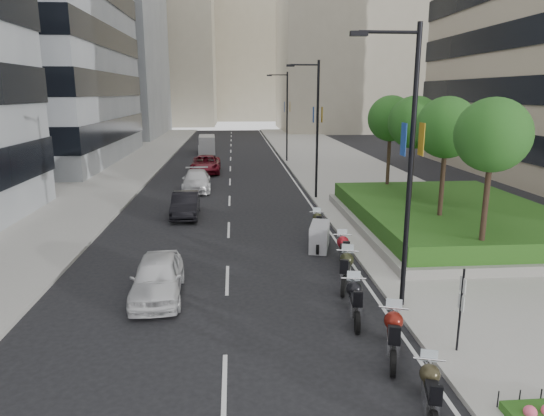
{
  "coord_description": "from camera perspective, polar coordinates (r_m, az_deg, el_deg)",
  "views": [
    {
      "loc": [
        -1.17,
        -13.51,
        6.99
      ],
      "look_at": [
        0.49,
        7.34,
        2.0
      ],
      "focal_mm": 32.0,
      "sensor_mm": 36.0,
      "label": 1
    }
  ],
  "objects": [
    {
      "name": "tree_2",
      "position": [
        27.33,
        16.42,
        9.6
      ],
      "size": [
        2.8,
        2.8,
        6.3
      ],
      "color": "#332319",
      "rests_on": "planter"
    },
    {
      "name": "lamp_post_2",
      "position": [
        49.83,
        1.61,
        11.2
      ],
      "size": [
        2.34,
        0.45,
        9.0
      ],
      "color": "black",
      "rests_on": "ground"
    },
    {
      "name": "motorcycle_0",
      "position": [
        11.98,
        18.12,
        -19.71
      ],
      "size": [
        0.84,
        2.1,
        1.07
      ],
      "rotation": [
        0.0,
        0.0,
        1.3
      ],
      "color": "black",
      "rests_on": "ground"
    },
    {
      "name": "lamp_post_0",
      "position": [
        15.57,
        15.53,
        5.83
      ],
      "size": [
        2.34,
        0.45,
        9.0
      ],
      "color": "black",
      "rests_on": "ground"
    },
    {
      "name": "lane_edge",
      "position": [
        44.33,
        1.82,
        4.35
      ],
      "size": [
        0.12,
        100.0,
        0.01
      ],
      "primitive_type": "cube",
      "color": "silver",
      "rests_on": "ground"
    },
    {
      "name": "car_c",
      "position": [
        35.94,
        -8.87,
        3.22
      ],
      "size": [
        2.29,
        5.09,
        1.45
      ],
      "primitive_type": "imported",
      "rotation": [
        0.0,
        0.0,
        0.05
      ],
      "color": "silver",
      "rests_on": "ground"
    },
    {
      "name": "building_cream_left",
      "position": [
        115.19,
        -13.62,
        18.05
      ],
      "size": [
        26.0,
        24.0,
        34.0
      ],
      "primitive_type": "cube",
      "color": "#B7AD93",
      "rests_on": "ground"
    },
    {
      "name": "hedge",
      "position": [
        26.72,
        20.3,
        -0.5
      ],
      "size": [
        9.4,
        13.4,
        0.8
      ],
      "primitive_type": "cube",
      "color": "#1D4C15",
      "rests_on": "planter"
    },
    {
      "name": "lamp_post_1",
      "position": [
        32.01,
        5.09,
        9.92
      ],
      "size": [
        2.34,
        0.45,
        9.0
      ],
      "color": "black",
      "rests_on": "ground"
    },
    {
      "name": "sidewalk_left",
      "position": [
        45.37,
        -18.35,
        3.97
      ],
      "size": [
        8.0,
        100.0,
        0.15
      ],
      "primitive_type": "cube",
      "color": "#9E9B93",
      "rests_on": "ground"
    },
    {
      "name": "tree_1",
      "position": [
        23.63,
        19.86,
        8.84
      ],
      "size": [
        2.8,
        2.8,
        6.3
      ],
      "color": "#332319",
      "rests_on": "planter"
    },
    {
      "name": "car_a",
      "position": [
        17.51,
        -13.32,
        -7.93
      ],
      "size": [
        1.93,
        4.33,
        1.45
      ],
      "primitive_type": "imported",
      "rotation": [
        0.0,
        0.0,
        0.05
      ],
      "color": "silver",
      "rests_on": "ground"
    },
    {
      "name": "motorcycle_5",
      "position": [
        22.2,
        5.61,
        -3.39
      ],
      "size": [
        1.26,
        2.1,
        1.19
      ],
      "rotation": [
        0.0,
        0.0,
        1.32
      ],
      "color": "black",
      "rests_on": "ground"
    },
    {
      "name": "tree_3",
      "position": [
        31.09,
        13.8,
        10.16
      ],
      "size": [
        2.8,
        2.8,
        6.3
      ],
      "color": "#332319",
      "rests_on": "planter"
    },
    {
      "name": "motorcycle_3",
      "position": [
        18.13,
        8.68,
        -7.19
      ],
      "size": [
        1.03,
        2.39,
        1.23
      ],
      "rotation": [
        0.0,
        0.0,
        1.26
      ],
      "color": "black",
      "rests_on": "ground"
    },
    {
      "name": "parking_sign",
      "position": [
        14.1,
        21.33,
        -10.68
      ],
      "size": [
        0.06,
        0.32,
        2.5
      ],
      "color": "black",
      "rests_on": "ground"
    },
    {
      "name": "tree_0",
      "position": [
        20.06,
        24.52,
        7.75
      ],
      "size": [
        2.8,
        2.8,
        6.3
      ],
      "color": "#332319",
      "rests_on": "planter"
    },
    {
      "name": "motorcycle_2",
      "position": [
        15.7,
        9.71,
        -10.69
      ],
      "size": [
        0.79,
        2.37,
        1.18
      ],
      "rotation": [
        0.0,
        0.0,
        1.42
      ],
      "color": "black",
      "rests_on": "ground"
    },
    {
      "name": "motorcycle_1",
      "position": [
        13.84,
        14.07,
        -14.31
      ],
      "size": [
        0.99,
        2.36,
        1.21
      ],
      "rotation": [
        0.0,
        0.0,
        1.27
      ],
      "color": "black",
      "rests_on": "ground"
    },
    {
      "name": "motorcycle_6",
      "position": [
        24.28,
        5.38,
        -1.9
      ],
      "size": [
        0.75,
        2.25,
        1.12
      ],
      "rotation": [
        0.0,
        0.0,
        1.47
      ],
      "color": "black",
      "rests_on": "ground"
    },
    {
      "name": "building_cream_centre",
      "position": [
        134.09,
        -3.35,
        18.54
      ],
      "size": [
        30.0,
        24.0,
        38.0
      ],
      "primitive_type": "cube",
      "color": "#B7AD93",
      "rests_on": "ground"
    },
    {
      "name": "car_b",
      "position": [
        28.41,
        -10.15,
        0.41
      ],
      "size": [
        1.57,
        4.26,
        1.39
      ],
      "primitive_type": "imported",
      "rotation": [
        0.0,
        0.0,
        0.02
      ],
      "color": "black",
      "rests_on": "ground"
    },
    {
      "name": "car_d",
      "position": [
        43.82,
        -7.8,
        5.13
      ],
      "size": [
        2.57,
        5.51,
        1.53
      ],
      "primitive_type": "imported",
      "rotation": [
        0.0,
        0.0,
        0.01
      ],
      "color": "maroon",
      "rests_on": "ground"
    },
    {
      "name": "building_grey_far",
      "position": [
        86.94,
        -20.8,
        17.88
      ],
      "size": [
        22.0,
        26.0,
        30.0
      ],
      "primitive_type": "cube",
      "color": "gray",
      "rests_on": "ground"
    },
    {
      "name": "building_cream_right",
      "position": [
        96.96,
        9.89,
        19.75
      ],
      "size": [
        28.0,
        24.0,
        36.0
      ],
      "primitive_type": "cube",
      "color": "#B7AD93",
      "rests_on": "ground"
    },
    {
      "name": "motorcycle_4",
      "position": [
        20.35,
        8.4,
        -4.95
      ],
      "size": [
        0.79,
        2.35,
        1.17
      ],
      "rotation": [
        0.0,
        0.0,
        1.47
      ],
      "color": "black",
      "rests_on": "ground"
    },
    {
      "name": "planter",
      "position": [
        26.86,
        20.2,
        -1.74
      ],
      "size": [
        10.0,
        14.0,
        0.4
      ],
      "primitive_type": "cube",
      "color": "gray",
      "rests_on": "sidewalk_right"
    },
    {
      "name": "lane_centre",
      "position": [
        44.07,
        -4.93,
        4.25
      ],
      "size": [
        0.12,
        100.0,
        0.01
      ],
      "primitive_type": "cube",
      "color": "silver",
      "rests_on": "ground"
    },
    {
      "name": "delivery_van",
      "position": [
        58.33,
        -7.66,
        7.35
      ],
      "size": [
        2.05,
        4.89,
        2.02
      ],
      "rotation": [
        0.0,
        0.0,
        0.05
      ],
      "color": "#ACACAE",
      "rests_on": "ground"
    },
    {
      "name": "ground",
      "position": [
        15.26,
        0.37,
        -13.85
      ],
      "size": [
        160.0,
        160.0,
        0.0
      ],
      "primitive_type": "plane",
      "color": "black",
      "rests_on": "ground"
    },
    {
      "name": "sidewalk_right",
      "position": [
        45.21,
        8.53,
        4.47
      ],
      "size": [
        10.0,
        100.0,
        0.15
      ],
      "primitive_type": "cube",
      "color": "#9E9B93",
      "rests_on": "ground"
    }
  ]
}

